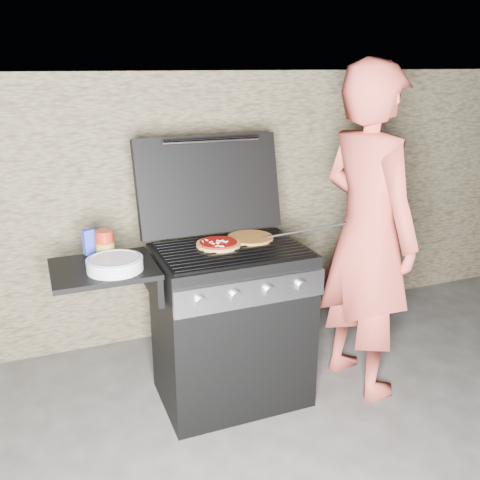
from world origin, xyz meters
name	(u,v)px	position (x,y,z in m)	size (l,w,h in m)	color
ground	(232,395)	(0.00, 0.00, 0.00)	(50.00, 50.00, 0.00)	#3E3A36
stone_wall	(179,204)	(0.00, 1.05, 0.90)	(8.00, 0.35, 1.80)	#867958
gas_grill	(189,333)	(-0.25, 0.00, 0.46)	(1.34, 0.79, 0.91)	black
pizza_topped	(218,243)	(-0.05, 0.06, 0.92)	(0.24, 0.24, 0.03)	#BC814B
pizza_plain	(250,238)	(0.16, 0.11, 0.92)	(0.26, 0.26, 0.01)	gold
sauce_jar	(105,244)	(-0.64, 0.13, 0.97)	(0.09, 0.09, 0.14)	#A32312
blue_carton	(89,242)	(-0.71, 0.21, 0.97)	(0.06, 0.04, 0.13)	#2938BC
plate_stack	(115,264)	(-0.62, -0.07, 0.93)	(0.27, 0.27, 0.06)	silver
person	(367,234)	(0.76, -0.13, 0.94)	(0.68, 0.45, 1.88)	#D24C40
tongs	(302,230)	(0.42, 0.00, 0.96)	(0.01, 0.01, 0.51)	black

